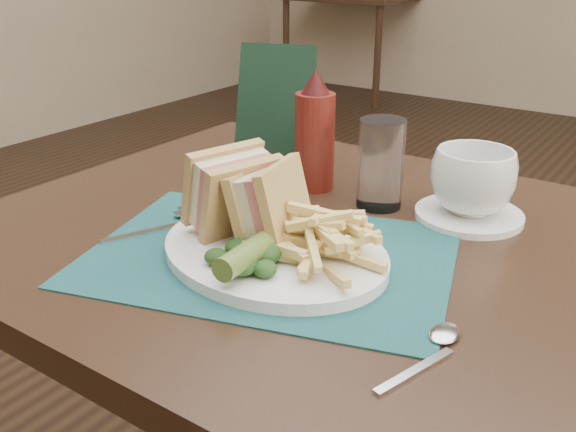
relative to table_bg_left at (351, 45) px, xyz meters
The scene contains 15 objects.
table_bg_left is the anchor object (origin of this frame).
placemat 4.38m from the table_bg_left, 62.02° to the right, with size 0.44×0.32×0.00m, color #164748.
plate 4.39m from the table_bg_left, 61.94° to the right, with size 0.30×0.24×0.01m, color white, non-canonical shape.
sandwich_half_a 4.34m from the table_bg_left, 62.91° to the right, with size 0.06×0.11×0.10m, color tan, non-canonical shape.
sandwich_half_b 4.37m from the table_bg_left, 62.30° to the right, with size 0.06×0.10×0.09m, color tan, non-canonical shape.
kale_garnish 4.45m from the table_bg_left, 62.28° to the right, with size 0.11×0.08×0.03m, color black, non-canonical shape.
pickle_spear 4.45m from the table_bg_left, 62.15° to the right, with size 0.03×0.03×0.12m, color #4B6727.
fries_pile 4.41m from the table_bg_left, 61.03° to the right, with size 0.18×0.20×0.06m, color #EACD75, non-canonical shape.
fork 4.32m from the table_bg_left, 64.13° to the right, with size 0.03×0.17×0.01m, color silver, non-canonical shape.
spoon 4.58m from the table_bg_left, 59.82° to the right, with size 0.03×0.15×0.01m, color silver, non-canonical shape.
saucer 4.24m from the table_bg_left, 58.47° to the right, with size 0.15×0.15×0.01m, color white.
coffee_cup 4.25m from the table_bg_left, 58.47° to the right, with size 0.12×0.12×0.09m, color white.
drinking_glass 4.21m from the table_bg_left, 60.16° to the right, with size 0.07×0.07×0.13m, color silver.
ketchup_bottle 4.15m from the table_bg_left, 61.53° to the right, with size 0.06×0.06×0.19m, color #5A160F, non-canonical shape.
check_presenter 4.05m from the table_bg_left, 62.58° to the right, with size 0.13×0.01×0.21m, color black.
Camera 1 is at (0.42, -1.17, 1.11)m, focal length 40.00 mm.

